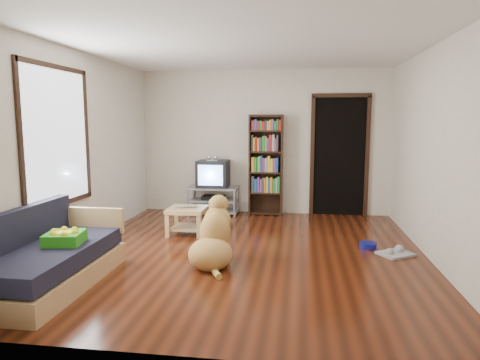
# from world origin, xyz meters

# --- Properties ---
(ground) EXTENTS (5.00, 5.00, 0.00)m
(ground) POSITION_xyz_m (0.00, 0.00, 0.00)
(ground) COLOR #501F0D
(ground) RESTS_ON ground
(ceiling) EXTENTS (5.00, 5.00, 0.00)m
(ceiling) POSITION_xyz_m (0.00, 0.00, 2.60)
(ceiling) COLOR white
(ceiling) RESTS_ON ground
(wall_back) EXTENTS (4.50, 0.00, 4.50)m
(wall_back) POSITION_xyz_m (0.00, 2.50, 1.30)
(wall_back) COLOR beige
(wall_back) RESTS_ON ground
(wall_front) EXTENTS (4.50, 0.00, 4.50)m
(wall_front) POSITION_xyz_m (0.00, -2.50, 1.30)
(wall_front) COLOR beige
(wall_front) RESTS_ON ground
(wall_left) EXTENTS (0.00, 5.00, 5.00)m
(wall_left) POSITION_xyz_m (-2.25, 0.00, 1.30)
(wall_left) COLOR beige
(wall_left) RESTS_ON ground
(wall_right) EXTENTS (0.00, 5.00, 5.00)m
(wall_right) POSITION_xyz_m (2.25, 0.00, 1.30)
(wall_right) COLOR beige
(wall_right) RESTS_ON ground
(green_cushion) EXTENTS (0.41, 0.41, 0.12)m
(green_cushion) POSITION_xyz_m (-1.75, -1.28, 0.48)
(green_cushion) COLOR #239A1C
(green_cushion) RESTS_ON sofa
(laptop) EXTENTS (0.39, 0.32, 0.03)m
(laptop) POSITION_xyz_m (-1.00, 0.78, 0.41)
(laptop) COLOR silver
(laptop) RESTS_ON coffee_table
(dog_bowl) EXTENTS (0.22, 0.22, 0.08)m
(dog_bowl) POSITION_xyz_m (1.58, 0.42, 0.04)
(dog_bowl) COLOR navy
(dog_bowl) RESTS_ON ground
(grey_rag) EXTENTS (0.51, 0.49, 0.03)m
(grey_rag) POSITION_xyz_m (1.88, 0.17, 0.01)
(grey_rag) COLOR #9B9B9B
(grey_rag) RESTS_ON ground
(window) EXTENTS (0.03, 1.46, 1.70)m
(window) POSITION_xyz_m (-2.23, -0.50, 1.50)
(window) COLOR white
(window) RESTS_ON wall_left
(doorway) EXTENTS (1.03, 0.05, 2.19)m
(doorway) POSITION_xyz_m (1.35, 2.48, 1.12)
(doorway) COLOR black
(doorway) RESTS_ON wall_back
(tv_stand) EXTENTS (0.90, 0.45, 0.50)m
(tv_stand) POSITION_xyz_m (-0.90, 2.25, 0.27)
(tv_stand) COLOR #99999E
(tv_stand) RESTS_ON ground
(crt_tv) EXTENTS (0.55, 0.52, 0.58)m
(crt_tv) POSITION_xyz_m (-0.90, 2.27, 0.74)
(crt_tv) COLOR black
(crt_tv) RESTS_ON tv_stand
(bookshelf) EXTENTS (0.60, 0.30, 1.80)m
(bookshelf) POSITION_xyz_m (0.05, 2.34, 1.00)
(bookshelf) COLOR black
(bookshelf) RESTS_ON ground
(sofa) EXTENTS (0.80, 1.80, 0.80)m
(sofa) POSITION_xyz_m (-1.87, -1.38, 0.26)
(sofa) COLOR tan
(sofa) RESTS_ON ground
(coffee_table) EXTENTS (0.55, 0.55, 0.40)m
(coffee_table) POSITION_xyz_m (-1.00, 0.81, 0.28)
(coffee_table) COLOR tan
(coffee_table) RESTS_ON ground
(dog) EXTENTS (0.56, 1.01, 0.82)m
(dog) POSITION_xyz_m (-0.34, -0.47, 0.30)
(dog) COLOR #C2814A
(dog) RESTS_ON ground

